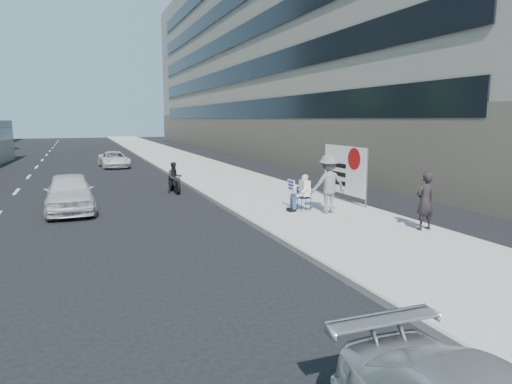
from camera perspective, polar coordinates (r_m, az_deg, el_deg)
name	(u,v)px	position (r m, az deg, el deg)	size (l,w,h in m)	color
ground	(246,261)	(11.22, -1.24, -8.57)	(160.00, 160.00, 0.00)	black
near_sidewalk	(200,169)	(31.18, -6.98, 2.91)	(5.00, 120.00, 0.15)	#A9A59E
near_building	(296,51)	(47.31, 5.03, 17.09)	(14.00, 70.00, 20.00)	gray
seated_protester	(301,191)	(16.39, 5.64, 0.18)	(0.83, 1.12, 1.31)	navy
jogger	(328,184)	(16.05, 9.01, 1.00)	(1.32, 0.76, 2.05)	slate
pedestrian_woman	(425,201)	(14.34, 20.38, -1.04)	(0.64, 0.42, 1.74)	black
protest_banner	(344,170)	(18.49, 11.00, 2.72)	(0.08, 3.06, 2.20)	#4C4C4C
white_sedan_near	(70,193)	(18.23, -22.27, -0.07)	(1.69, 4.20, 1.43)	silver
white_sedan_far	(114,159)	(34.01, -17.33, 3.90)	(1.86, 4.02, 1.12)	white
motorcycle	(174,179)	(21.67, -10.16, 1.62)	(0.73, 2.05, 1.42)	black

